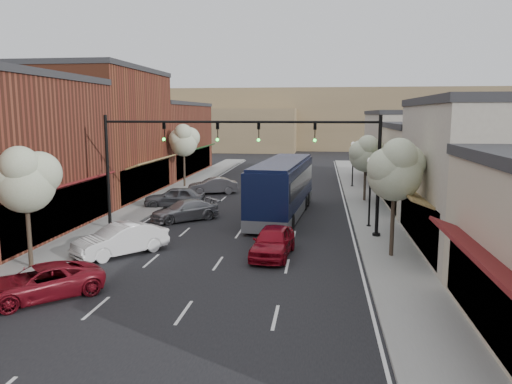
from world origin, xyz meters
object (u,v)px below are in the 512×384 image
(parked_car_b, at_px, (121,240))
(signal_mast_right, at_px, (336,157))
(red_hatchback, at_px, (273,241))
(parked_car_c, at_px, (185,211))
(tree_right_far, at_px, (366,153))
(tree_left_far, at_px, (184,140))
(lamp_post_near, at_px, (370,181))
(coach_bus, at_px, (282,188))
(lamp_post_far, at_px, (353,157))
(parked_car_e, at_px, (213,186))
(parked_car_d, at_px, (175,197))
(tree_left_near, at_px, (25,178))
(signal_mast_left, at_px, (145,155))
(tree_right_near, at_px, (396,169))
(parked_car_a, at_px, (40,282))

(parked_car_b, bearing_deg, signal_mast_right, 64.53)
(red_hatchback, height_order, parked_car_c, red_hatchback)
(tree_right_far, xyz_separation_m, tree_left_far, (-16.60, 6.00, 0.61))
(lamp_post_near, distance_m, coach_bus, 6.48)
(lamp_post_near, xyz_separation_m, lamp_post_far, (0.00, 17.50, 0.00))
(coach_bus, xyz_separation_m, parked_car_e, (-6.93, 9.10, -1.30))
(coach_bus, distance_m, parked_car_d, 8.74)
(signal_mast_right, relative_size, tree_right_far, 1.51)
(tree_left_near, bearing_deg, parked_car_c, 70.30)
(signal_mast_right, xyz_separation_m, tree_right_far, (2.73, 11.95, -0.63))
(parked_car_b, distance_m, parked_car_d, 12.96)
(signal_mast_left, xyz_separation_m, lamp_post_far, (13.42, 20.00, -1.62))
(tree_left_far, distance_m, parked_car_d, 11.07)
(red_hatchback, bearing_deg, parked_car_b, -169.78)
(red_hatchback, height_order, parked_car_e, red_hatchback)
(coach_bus, height_order, parked_car_d, coach_bus)
(tree_right_far, bearing_deg, lamp_post_far, 93.88)
(signal_mast_left, xyz_separation_m, red_hatchback, (8.09, -4.45, -3.86))
(tree_left_near, bearing_deg, signal_mast_left, 71.90)
(tree_right_near, bearing_deg, parked_car_c, 149.75)
(tree_right_near, distance_m, parked_car_e, 23.14)
(tree_right_near, height_order, parked_car_c, tree_right_near)
(signal_mast_right, height_order, parked_car_e, signal_mast_right)
(parked_car_d, bearing_deg, tree_left_far, -175.20)
(signal_mast_left, bearing_deg, tree_right_far, 40.54)
(parked_car_c, bearing_deg, coach_bus, 69.77)
(lamp_post_near, bearing_deg, red_hatchback, -127.44)
(tree_right_far, bearing_deg, parked_car_d, -163.96)
(parked_car_e, bearing_deg, lamp_post_near, 27.85)
(signal_mast_right, relative_size, coach_bus, 0.64)
(tree_right_near, distance_m, parked_car_c, 15.01)
(red_hatchback, relative_size, parked_car_a, 0.97)
(red_hatchback, xyz_separation_m, parked_car_e, (-7.25, 19.10, -0.05))
(lamp_post_near, relative_size, coach_bus, 0.34)
(lamp_post_far, bearing_deg, tree_right_near, -88.70)
(tree_right_far, bearing_deg, parked_car_b, -128.33)
(tree_left_far, bearing_deg, parked_car_d, -78.60)
(red_hatchback, distance_m, parked_car_e, 20.43)
(signal_mast_left, distance_m, parked_car_b, 6.44)
(tree_right_near, xyz_separation_m, parked_car_c, (-12.55, 7.32, -3.77))
(signal_mast_left, distance_m, lamp_post_near, 13.75)
(parked_car_e, bearing_deg, tree_left_far, -151.67)
(lamp_post_far, relative_size, parked_car_b, 0.93)
(coach_bus, height_order, red_hatchback, coach_bus)
(tree_left_near, bearing_deg, parked_car_e, 81.28)
(tree_left_near, relative_size, parked_car_c, 1.22)
(tree_left_far, xyz_separation_m, red_hatchback, (10.73, -22.40, -3.84))
(red_hatchback, bearing_deg, parked_car_c, 135.85)
(parked_car_c, bearing_deg, signal_mast_right, 31.68)
(signal_mast_right, xyz_separation_m, tree_left_near, (-13.87, -8.05, -0.40))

